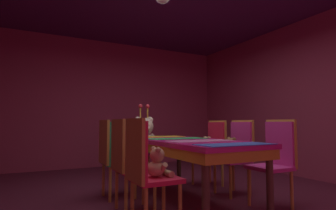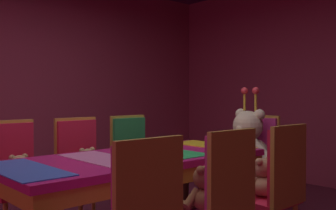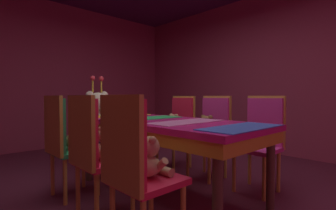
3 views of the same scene
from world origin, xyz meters
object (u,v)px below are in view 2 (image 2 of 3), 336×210
at_px(chair_left_1, 80,161).
at_px(banquet_table, 136,167).
at_px(teddy_left_2, 141,157).
at_px(chair_right_1, 222,194).
at_px(chair_left_0, 12,169).
at_px(teddy_left_0, 20,174).
at_px(chair_left_2, 132,155).
at_px(teddy_left_1, 88,166).
at_px(teddy_right_1, 204,192).
at_px(throne_chair, 257,154).
at_px(teddy_right_2, 261,180).
at_px(king_teddy_bear, 247,143).
at_px(chair_right_2, 279,181).

bearing_deg(chair_left_1, banquet_table, 0.57).
bearing_deg(teddy_left_2, chair_right_1, -20.80).
bearing_deg(chair_right_1, chair_left_0, 20.48).
xyz_separation_m(teddy_left_0, chair_left_2, (-0.11, 1.18, 0.02)).
bearing_deg(chair_left_2, chair_right_1, -19.08).
height_order(banquet_table, chair_left_2, chair_left_2).
bearing_deg(teddy_left_0, banquet_table, 40.74).
height_order(teddy_left_1, teddy_left_2, teddy_left_2).
bearing_deg(chair_left_1, teddy_left_0, -79.22).
distance_m(teddy_right_1, throne_chair, 1.67).
xyz_separation_m(teddy_right_1, teddy_right_2, (0.02, 0.58, -0.01)).
bearing_deg(chair_left_0, teddy_right_1, 22.26).
bearing_deg(teddy_right_1, chair_left_0, 22.26).
relative_size(chair_right_1, teddy_right_1, 3.13).
distance_m(teddy_left_1, king_teddy_bear, 1.54).
relative_size(banquet_table, chair_right_1, 2.05).
height_order(chair_left_1, chair_right_2, same).
relative_size(chair_right_1, chair_right_2, 1.00).
bearing_deg(banquet_table, chair_right_2, 35.79).
height_order(chair_right_1, teddy_right_2, chair_right_1).
height_order(chair_right_1, throne_chair, same).
bearing_deg(chair_right_1, teddy_left_1, 1.02).
bearing_deg(chair_left_2, teddy_left_1, -76.22).
bearing_deg(teddy_left_0, chair_left_0, 180.00).
bearing_deg(chair_right_1, king_teddy_bear, -59.10).
bearing_deg(teddy_left_1, chair_left_2, 103.78).
distance_m(chair_right_2, king_teddy_bear, 1.15).
xyz_separation_m(teddy_right_1, chair_right_2, (0.16, 0.58, 0.01)).
height_order(banquet_table, chair_right_2, chair_right_2).
distance_m(teddy_right_1, king_teddy_bear, 1.52).
height_order(chair_left_2, teddy_right_1, chair_left_2).
distance_m(teddy_left_0, teddy_left_2, 1.18).
xyz_separation_m(teddy_left_0, king_teddy_bear, (0.69, 1.98, 0.14)).
bearing_deg(chair_right_1, chair_left_2, -19.08).
bearing_deg(teddy_left_1, chair_left_0, -106.34).
bearing_deg(teddy_left_0, teddy_right_1, 24.33).
relative_size(teddy_left_0, chair_left_2, 0.29).
xyz_separation_m(banquet_table, chair_left_2, (-0.81, 0.58, -0.06)).
xyz_separation_m(banquet_table, teddy_right_2, (0.69, 0.60, -0.07)).
distance_m(chair_left_1, chair_right_1, 1.62).
bearing_deg(chair_right_2, throne_chair, -48.51).
bearing_deg(teddy_left_2, chair_left_2, 180.00).
xyz_separation_m(chair_right_2, teddy_right_2, (-0.14, 0.00, -0.02)).
xyz_separation_m(banquet_table, chair_right_2, (0.83, 0.60, -0.06)).
relative_size(chair_left_0, teddy_right_2, 3.28).
xyz_separation_m(chair_left_0, teddy_right_1, (1.51, 0.62, -0.01)).
bearing_deg(chair_left_1, chair_right_2, 20.36).
bearing_deg(chair_right_2, teddy_left_2, 0.83).
distance_m(teddy_left_0, chair_right_1, 1.63).
xyz_separation_m(chair_right_2, throne_chair, (-0.83, 0.94, 0.00)).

